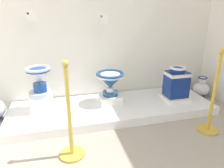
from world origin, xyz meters
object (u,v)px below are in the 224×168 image
(plinth_block_central_ornate, at_px, (110,99))
(antique_toilet_slender_white, at_px, (176,81))
(antique_toilet_central_ornate, at_px, (110,80))
(info_placard_second, at_px, (104,19))
(plinth_block_leftmost, at_px, (42,102))
(stanchion_post_near_right, at_px, (211,109))
(antique_toilet_leftmost, at_px, (39,78))
(decorative_vase_companion, at_px, (201,88))
(stanchion_post_near_left, at_px, (70,131))
(info_placard_first, at_px, (31,16))
(plinth_block_slender_white, at_px, (175,98))

(plinth_block_central_ornate, height_order, antique_toilet_slender_white, antique_toilet_slender_white)
(plinth_block_central_ornate, xyz_separation_m, antique_toilet_slender_white, (1.00, -0.16, 0.24))
(antique_toilet_central_ornate, relative_size, info_placard_second, 3.10)
(plinth_block_leftmost, distance_m, antique_toilet_central_ornate, 1.01)
(stanchion_post_near_right, bearing_deg, plinth_block_leftmost, 156.26)
(antique_toilet_leftmost, distance_m, decorative_vase_companion, 2.67)
(antique_toilet_leftmost, bearing_deg, stanchion_post_near_right, -23.74)
(plinth_block_leftmost, distance_m, antique_toilet_leftmost, 0.35)
(decorative_vase_companion, bearing_deg, antique_toilet_central_ornate, -177.25)
(plinth_block_leftmost, height_order, antique_toilet_central_ornate, antique_toilet_central_ornate)
(antique_toilet_slender_white, distance_m, info_placard_second, 1.44)
(antique_toilet_central_ornate, xyz_separation_m, antique_toilet_slender_white, (1.00, -0.16, -0.05))
(antique_toilet_slender_white, relative_size, decorative_vase_companion, 1.29)
(plinth_block_central_ornate, xyz_separation_m, stanchion_post_near_right, (1.05, -0.89, 0.13))
(plinth_block_leftmost, relative_size, antique_toilet_slender_white, 0.68)
(antique_toilet_central_ornate, bearing_deg, stanchion_post_near_left, -124.90)
(antique_toilet_leftmost, height_order, stanchion_post_near_right, stanchion_post_near_right)
(info_placard_second, bearing_deg, stanchion_post_near_right, -50.82)
(info_placard_first, bearing_deg, decorative_vase_companion, -6.70)
(plinth_block_slender_white, distance_m, stanchion_post_near_right, 0.75)
(antique_toilet_central_ornate, height_order, stanchion_post_near_left, stanchion_post_near_left)
(antique_toilet_leftmost, xyz_separation_m, antique_toilet_slender_white, (1.98, -0.17, -0.16))
(antique_toilet_leftmost, height_order, decorative_vase_companion, antique_toilet_leftmost)
(plinth_block_slender_white, bearing_deg, antique_toilet_leftmost, 175.20)
(stanchion_post_near_left, distance_m, stanchion_post_near_right, 1.70)
(antique_toilet_central_ornate, distance_m, stanchion_post_near_right, 1.39)
(antique_toilet_leftmost, bearing_deg, plinth_block_slender_white, -4.80)
(stanchion_post_near_left, relative_size, stanchion_post_near_right, 0.99)
(antique_toilet_slender_white, relative_size, info_placard_first, 3.70)
(plinth_block_leftmost, distance_m, plinth_block_central_ornate, 0.98)
(antique_toilet_leftmost, height_order, stanchion_post_near_left, stanchion_post_near_left)
(info_placard_first, relative_size, decorative_vase_companion, 0.35)
(antique_toilet_leftmost, relative_size, antique_toilet_slender_white, 0.86)
(info_placard_first, height_order, stanchion_post_near_left, info_placard_first)
(antique_toilet_leftmost, relative_size, antique_toilet_central_ornate, 0.97)
(antique_toilet_central_ornate, xyz_separation_m, info_placard_first, (-1.02, 0.39, 0.89))
(plinth_block_central_ornate, distance_m, stanchion_post_near_right, 1.38)
(antique_toilet_central_ornate, bearing_deg, plinth_block_central_ornate, -63.43)
(plinth_block_leftmost, xyz_separation_m, plinth_block_central_ornate, (0.98, -0.00, -0.05))
(stanchion_post_near_right, bearing_deg, info_placard_first, 148.18)
(plinth_block_leftmost, relative_size, stanchion_post_near_right, 0.31)
(antique_toilet_central_ornate, height_order, decorative_vase_companion, antique_toilet_central_ornate)
(info_placard_first, bearing_deg, plinth_block_leftmost, -84.61)
(info_placard_first, height_order, info_placard_second, info_placard_first)
(decorative_vase_companion, bearing_deg, plinth_block_slender_white, -159.80)
(antique_toilet_leftmost, bearing_deg, antique_toilet_slender_white, -4.80)
(plinth_block_slender_white, distance_m, info_placard_second, 1.63)
(stanchion_post_near_right, bearing_deg, stanchion_post_near_left, -178.54)
(plinth_block_leftmost, distance_m, antique_toilet_slender_white, 1.99)
(antique_toilet_central_ornate, distance_m, info_placard_second, 0.93)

